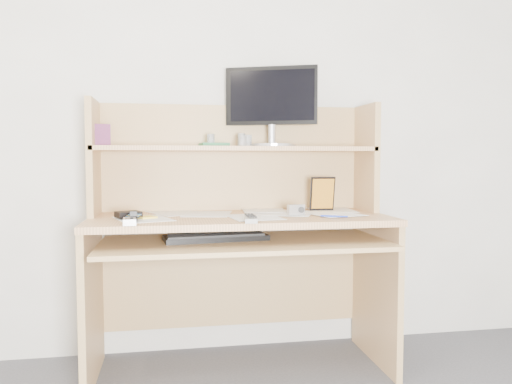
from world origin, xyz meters
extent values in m
cube|color=silver|center=(0.00, 1.80, 1.25)|extent=(3.60, 0.04, 2.50)
cube|color=tan|center=(0.00, 1.48, 0.73)|extent=(1.40, 0.60, 0.03)
cube|color=tan|center=(-0.68, 1.48, 0.36)|extent=(0.03, 0.56, 0.72)
cube|color=tan|center=(0.68, 1.48, 0.36)|extent=(0.03, 0.56, 0.72)
cube|color=tan|center=(0.00, 1.77, 0.34)|extent=(1.34, 0.02, 0.41)
cube|color=tan|center=(0.00, 1.36, 0.64)|extent=(1.28, 0.55, 0.02)
cube|color=tan|center=(0.00, 1.77, 1.02)|extent=(1.40, 0.02, 0.55)
cube|color=tan|center=(-0.68, 1.63, 1.02)|extent=(0.03, 0.30, 0.55)
cube|color=tan|center=(0.68, 1.63, 1.02)|extent=(0.03, 0.30, 0.55)
cube|color=tan|center=(0.00, 1.63, 1.07)|extent=(1.38, 0.30, 0.02)
cube|color=white|center=(0.00, 1.48, 0.75)|extent=(1.32, 0.54, 0.01)
cube|color=black|center=(-0.13, 1.40, 0.66)|extent=(0.48, 0.22, 0.02)
cube|color=black|center=(-0.13, 1.40, 0.68)|extent=(0.45, 0.21, 0.01)
cube|color=gray|center=(0.01, 1.23, 0.77)|extent=(0.08, 0.19, 0.02)
cube|color=#B7B7BA|center=(-0.49, 1.22, 0.77)|extent=(0.06, 0.10, 0.03)
cube|color=black|center=(-0.48, 1.34, 0.77)|extent=(0.04, 0.12, 0.04)
cube|color=black|center=(-0.52, 1.45, 0.77)|extent=(0.13, 0.12, 0.03)
cube|color=yellow|center=(-0.43, 1.45, 0.75)|extent=(0.10, 0.10, 0.01)
cube|color=#ADADB0|center=(0.26, 1.43, 0.78)|extent=(0.08, 0.04, 0.05)
cube|color=black|center=(0.44, 1.59, 0.84)|extent=(0.12, 0.02, 0.17)
cylinder|color=#1A37C8|center=(0.40, 1.31, 0.76)|extent=(0.11, 0.06, 0.01)
cube|color=#A61620|center=(-0.64, 1.59, 1.13)|extent=(0.08, 0.04, 0.10)
cube|color=#36885D|center=(-0.11, 1.69, 1.09)|extent=(0.15, 0.20, 0.02)
cylinder|color=black|center=(0.06, 1.65, 1.11)|extent=(0.05, 0.05, 0.06)
cylinder|color=silver|center=(-0.13, 1.64, 1.11)|extent=(0.05, 0.05, 0.06)
cylinder|color=black|center=(0.02, 1.58, 1.11)|extent=(0.05, 0.05, 0.05)
cylinder|color=white|center=(0.03, 1.65, 1.11)|extent=(0.04, 0.04, 0.07)
cylinder|color=silver|center=(0.19, 1.64, 1.09)|extent=(0.24, 0.24, 0.01)
cylinder|color=silver|center=(0.19, 1.65, 1.14)|extent=(0.04, 0.04, 0.10)
cube|color=black|center=(0.19, 1.67, 1.34)|extent=(0.45, 0.20, 0.29)
cube|color=black|center=(0.19, 1.65, 1.34)|extent=(0.40, 0.16, 0.26)
camera|label=1|loc=(-0.33, -0.85, 1.01)|focal=35.00mm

